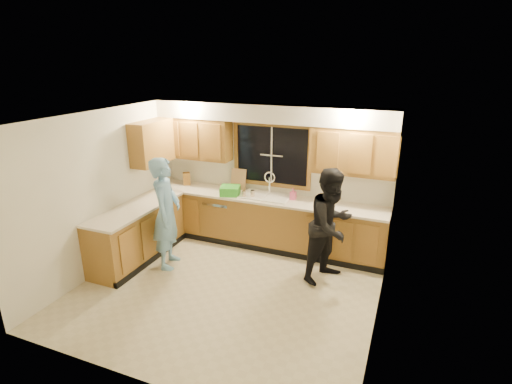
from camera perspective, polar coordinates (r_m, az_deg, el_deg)
floor at (r=6.04m, az=-4.23°, el=-13.72°), size 4.20×4.20×0.00m
ceiling at (r=5.15m, az=-4.90°, el=10.46°), size 4.20×4.20×0.00m
wall_back at (r=7.13m, az=2.25°, el=2.55°), size 4.20×0.00×4.20m
wall_left at (r=6.63m, az=-21.02°, el=0.04°), size 0.00×3.80×3.80m
wall_right at (r=4.97m, az=17.85°, el=-5.80°), size 0.00×3.80×3.80m
base_cabinets_back at (r=7.14m, az=1.34°, el=-4.33°), size 4.20×0.60×0.88m
base_cabinets_left at (r=6.97m, az=-16.50°, el=-5.72°), size 0.60×1.90×0.88m
countertop_back at (r=6.95m, az=1.33°, el=-0.89°), size 4.20×0.63×0.04m
countertop_left at (r=6.79m, az=-16.75°, el=-2.20°), size 0.63×1.90×0.04m
upper_cabinets_left at (r=7.44m, az=-8.61°, el=7.61°), size 1.35×0.33×0.75m
upper_cabinets_right at (r=6.50m, az=13.76°, el=5.66°), size 1.35×0.33×0.75m
upper_cabinets_return at (r=7.22m, az=-14.61°, el=6.87°), size 0.33×0.90×0.75m
soffit at (r=6.74m, az=1.85°, el=11.18°), size 4.20×0.35×0.30m
window_frame at (r=7.03m, az=2.26°, el=5.27°), size 1.44×0.03×1.14m
sink at (r=6.98m, az=1.38°, el=-1.11°), size 0.86×0.52×0.57m
dishwasher at (r=7.46m, az=-4.82°, el=-3.60°), size 0.60×0.56×0.82m
stove at (r=6.58m, az=-19.55°, el=-7.46°), size 0.58×0.75×0.90m
man at (r=6.44m, az=-12.68°, el=-2.97°), size 0.61×0.76×1.80m
woman at (r=6.01m, az=10.68°, el=-4.73°), size 0.98×1.06×1.75m
knife_block at (r=7.69m, az=-9.88°, el=1.88°), size 0.17×0.16×0.24m
cutting_board at (r=7.32m, az=-2.52°, el=1.85°), size 0.29×0.11×0.38m
dish_crate at (r=7.06m, az=-3.71°, el=0.21°), size 0.41×0.39×0.15m
soap_bottle at (r=6.83m, az=5.32°, el=-0.26°), size 0.11×0.11×0.20m
bowl at (r=6.73m, az=9.61°, el=-1.45°), size 0.26×0.26×0.05m
can_left at (r=6.90m, az=-1.74°, el=-0.33°), size 0.08×0.08×0.12m
can_right at (r=6.90m, az=-0.50°, el=-0.29°), size 0.09×0.09×0.13m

